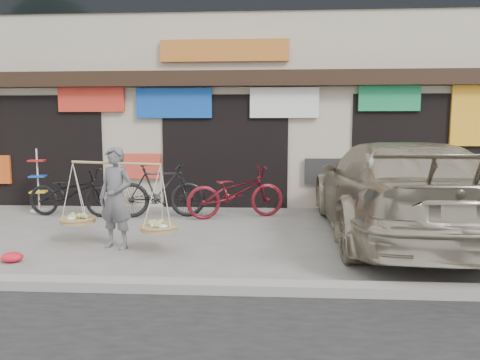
# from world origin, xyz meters

# --- Properties ---
(ground) EXTENTS (70.00, 70.00, 0.00)m
(ground) POSITION_xyz_m (0.00, 0.00, 0.00)
(ground) COLOR gray
(ground) RESTS_ON ground
(kerb) EXTENTS (70.00, 0.25, 0.12)m
(kerb) POSITION_xyz_m (0.00, -2.00, 0.06)
(kerb) COLOR gray
(kerb) RESTS_ON ground
(shophouse_block) EXTENTS (14.00, 6.32, 7.00)m
(shophouse_block) POSITION_xyz_m (-0.00, 6.42, 3.45)
(shophouse_block) COLOR #BFB49B
(shophouse_block) RESTS_ON ground
(street_vendor) EXTENTS (2.03, 1.03, 1.60)m
(street_vendor) POSITION_xyz_m (-1.38, -0.23, 0.74)
(street_vendor) COLOR #5D5D61
(street_vendor) RESTS_ON ground
(bike_0) EXTENTS (2.03, 0.87, 1.04)m
(bike_0) POSITION_xyz_m (-3.22, 2.21, 0.52)
(bike_0) COLOR black
(bike_0) RESTS_ON ground
(bike_1) EXTENTS (2.00, 0.82, 1.17)m
(bike_1) POSITION_xyz_m (-1.29, 2.20, 0.58)
(bike_1) COLOR black
(bike_1) RESTS_ON ground
(bike_2) EXTENTS (2.23, 1.36, 1.11)m
(bike_2) POSITION_xyz_m (0.34, 2.25, 0.55)
(bike_2) COLOR maroon
(bike_2) RESTS_ON ground
(suv) EXTENTS (2.53, 5.82, 1.67)m
(suv) POSITION_xyz_m (3.19, 0.80, 0.83)
(suv) COLOR #ABA28A
(suv) RESTS_ON ground
(display_rack) EXTENTS (0.43, 0.43, 1.44)m
(display_rack) POSITION_xyz_m (-4.26, 2.76, 0.58)
(display_rack) COLOR silver
(display_rack) RESTS_ON ground
(red_bag) EXTENTS (0.31, 0.25, 0.14)m
(red_bag) POSITION_xyz_m (-2.61, -1.04, 0.07)
(red_bag) COLOR red
(red_bag) RESTS_ON ground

